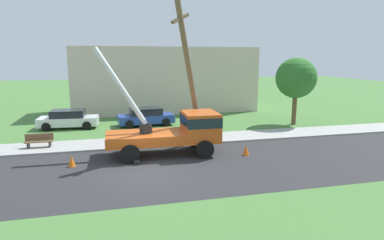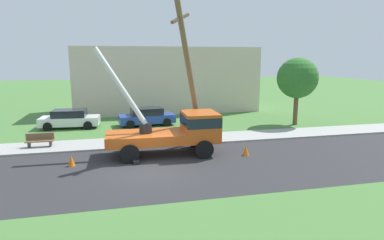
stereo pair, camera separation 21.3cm
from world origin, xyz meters
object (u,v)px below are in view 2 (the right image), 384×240
at_px(parked_sedan_blue, 147,117).
at_px(leaning_utility_pole, 190,74).
at_px(parked_sedan_white, 70,119).
at_px(roadside_tree_near, 297,78).
at_px(utility_truck, 178,129).
at_px(traffic_cone_ahead, 246,150).
at_px(park_bench, 40,141).
at_px(traffic_cone_behind, 71,161).

bearing_deg(parked_sedan_blue, leaning_utility_pole, -75.00).
distance_m(parked_sedan_white, roadside_tree_near, 18.22).
relative_size(parked_sedan_white, parked_sedan_blue, 1.00).
xyz_separation_m(utility_truck, roadside_tree_near, (10.88, 5.93, 2.35)).
bearing_deg(traffic_cone_ahead, parked_sedan_blue, 115.36).
height_order(parked_sedan_white, park_bench, parked_sedan_white).
height_order(leaning_utility_pole, roadside_tree_near, leaning_utility_pole).
bearing_deg(leaning_utility_pole, traffic_cone_ahead, -42.87).
bearing_deg(park_bench, utility_truck, -20.87).
distance_m(parked_sedan_white, park_bench, 5.91).
bearing_deg(leaning_utility_pole, parked_sedan_blue, 105.00).
height_order(parked_sedan_white, parked_sedan_blue, same).
relative_size(traffic_cone_ahead, parked_sedan_white, 0.12).
bearing_deg(parked_sedan_white, parked_sedan_blue, -3.69).
xyz_separation_m(traffic_cone_behind, parked_sedan_blue, (4.70, 9.40, 0.43)).
relative_size(parked_sedan_blue, roadside_tree_near, 0.84).
bearing_deg(leaning_utility_pole, traffic_cone_behind, -161.66).
bearing_deg(traffic_cone_behind, leaning_utility_pole, 18.34).
bearing_deg(traffic_cone_ahead, traffic_cone_behind, 178.41).
bearing_deg(leaning_utility_pole, utility_truck, -129.03).
xyz_separation_m(traffic_cone_ahead, traffic_cone_behind, (-9.28, 0.26, 0.00)).
height_order(leaning_utility_pole, park_bench, leaning_utility_pole).
xyz_separation_m(leaning_utility_pole, park_bench, (-8.88, 1.77, -3.95)).
xyz_separation_m(leaning_utility_pole, parked_sedan_white, (-7.86, 7.58, -3.70)).
relative_size(traffic_cone_behind, roadside_tree_near, 0.10).
bearing_deg(roadside_tree_near, traffic_cone_ahead, -135.31).
xyz_separation_m(parked_sedan_blue, roadside_tree_near, (11.81, -2.50, 3.05)).
xyz_separation_m(leaning_utility_pole, roadside_tree_near, (9.88, 4.70, -0.65)).
bearing_deg(parked_sedan_blue, traffic_cone_behind, -116.58).
bearing_deg(roadside_tree_near, park_bench, -171.12).
bearing_deg(park_bench, traffic_cone_behind, -60.46).
distance_m(parked_sedan_white, parked_sedan_blue, 5.94).
xyz_separation_m(traffic_cone_ahead, park_bench, (-11.52, 4.22, 0.18)).
bearing_deg(utility_truck, traffic_cone_behind, -170.30).
height_order(parked_sedan_white, roadside_tree_near, roadside_tree_near).
relative_size(leaning_utility_pole, traffic_cone_ahead, 15.38).
distance_m(leaning_utility_pole, traffic_cone_behind, 8.11).
bearing_deg(parked_sedan_blue, roadside_tree_near, -11.97).
bearing_deg(traffic_cone_behind, utility_truck, 9.70).
bearing_deg(traffic_cone_behind, park_bench, 119.54).
height_order(utility_truck, park_bench, utility_truck).
distance_m(traffic_cone_ahead, parked_sedan_blue, 10.69).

